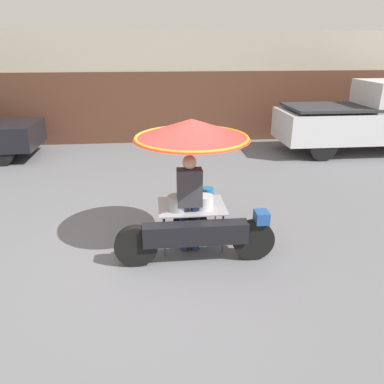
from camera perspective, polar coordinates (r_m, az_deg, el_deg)
name	(u,v)px	position (r m, az deg, el deg)	size (l,w,h in m)	color
ground_plane	(160,262)	(5.82, -4.92, -10.65)	(36.00, 36.00, 0.00)	slate
shopfront_building	(152,86)	(13.58, -6.09, 15.79)	(28.00, 2.06, 3.51)	#B2A893
vendor_motorcycle_cart	(193,155)	(5.62, 0.11, 5.64)	(2.41, 1.76, 2.08)	black
vendor_person	(190,199)	(5.75, -0.37, -1.10)	(0.38, 0.22, 1.58)	navy
pickup_truck	(366,119)	(12.57, 25.02, 10.06)	(4.96, 1.83, 2.11)	black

